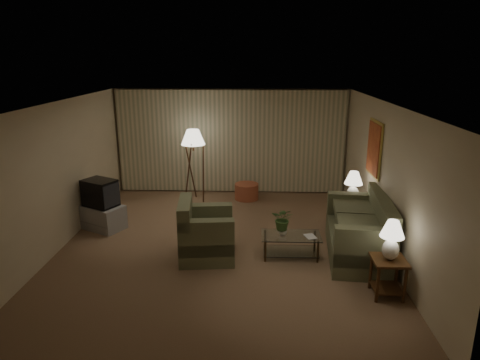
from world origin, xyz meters
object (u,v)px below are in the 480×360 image
at_px(side_table_far, 351,210).
at_px(floor_lamp, 194,164).
at_px(table_lamp_far, 353,184).
at_px(coffee_table, 291,242).
at_px(side_table_near, 388,271).
at_px(tv_cabinet, 102,217).
at_px(table_lamp_near, 392,237).
at_px(crt_tv, 100,193).
at_px(vase, 283,231).
at_px(armchair, 207,235).
at_px(sofa, 358,233).
at_px(ottoman, 247,191).

xyz_separation_m(side_table_far, floor_lamp, (-3.52, 1.69, 0.54)).
relative_size(table_lamp_far, coffee_table, 0.61).
distance_m(side_table_near, tv_cabinet, 5.74).
xyz_separation_m(table_lamp_near, coffee_table, (-1.35, 1.25, -0.68)).
distance_m(table_lamp_far, tv_cabinet, 5.25).
bearing_deg(floor_lamp, crt_tv, -132.06).
bearing_deg(table_lamp_near, vase, 140.26).
xyz_separation_m(armchair, coffee_table, (1.51, 0.05, -0.15)).
bearing_deg(vase, side_table_near, -39.74).
xyz_separation_m(sofa, armchair, (-2.71, -0.15, -0.02)).
relative_size(side_table_far, coffee_table, 0.57).
relative_size(sofa, side_table_near, 3.65).
bearing_deg(side_table_near, armchair, 157.33).
xyz_separation_m(table_lamp_near, vase, (-1.50, 1.25, -0.47)).
relative_size(coffee_table, floor_lamp, 0.59).
height_order(floor_lamp, ottoman, floor_lamp).
xyz_separation_m(armchair, crt_tv, (-2.34, 1.23, 0.36)).
relative_size(table_lamp_near, ottoman, 1.02).
relative_size(sofa, table_lamp_far, 3.41).
bearing_deg(ottoman, armchair, -101.09).
distance_m(table_lamp_near, ottoman, 5.04).
xyz_separation_m(coffee_table, floor_lamp, (-2.16, 3.04, 0.66)).
distance_m(armchair, table_lamp_near, 3.15).
bearing_deg(crt_tv, table_lamp_far, 29.98).
distance_m(armchair, table_lamp_far, 3.24).
bearing_deg(ottoman, side_table_near, -63.51).
height_order(side_table_near, crt_tv, crt_tv).
bearing_deg(table_lamp_near, ottoman, 116.49).
xyz_separation_m(side_table_near, floor_lamp, (-3.52, 4.29, 0.53)).
relative_size(table_lamp_far, vase, 4.13).
relative_size(crt_tv, floor_lamp, 0.44).
bearing_deg(armchair, ottoman, -16.93).
relative_size(side_table_far, table_lamp_far, 0.93).
bearing_deg(armchair, tv_cabinet, 56.35).
bearing_deg(armchair, crt_tv, 56.35).
bearing_deg(table_lamp_near, armchair, 157.33).
bearing_deg(crt_tv, tv_cabinet, 0.00).
relative_size(coffee_table, vase, 6.79).
xyz_separation_m(side_table_far, ottoman, (-2.22, 1.86, -0.21)).
distance_m(table_lamp_far, floor_lamp, 3.90).
distance_m(floor_lamp, ottoman, 1.50).
bearing_deg(table_lamp_far, floor_lamp, 154.30).
bearing_deg(vase, table_lamp_far, 41.92).
bearing_deg(sofa, vase, -80.02).
height_order(side_table_near, tv_cabinet, side_table_near).
bearing_deg(crt_tv, vase, 10.40).
distance_m(side_table_far, vase, 2.02).
xyz_separation_m(sofa, vase, (-1.35, -0.10, 0.05)).
bearing_deg(armchair, table_lamp_far, -69.69).
distance_m(armchair, tv_cabinet, 2.65).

